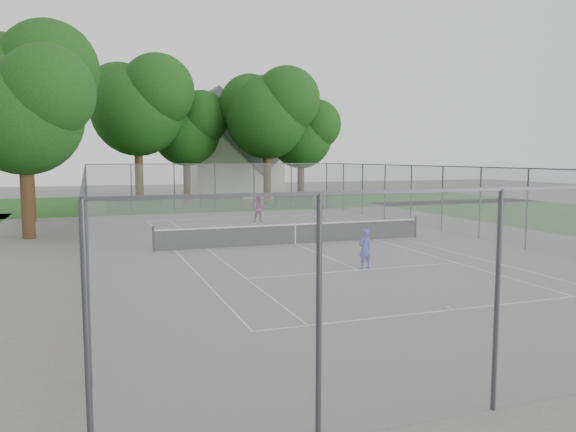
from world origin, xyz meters
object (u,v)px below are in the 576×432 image
object	(u,v)px
tennis_net	(295,233)
girl_player	(365,249)
woman_player	(259,209)
house	(234,154)

from	to	relation	value
tennis_net	girl_player	bearing A→B (deg)	-86.89
tennis_net	woman_player	world-z (taller)	woman_player
tennis_net	house	world-z (taller)	house
tennis_net	house	distance (m)	31.21
house	girl_player	bearing A→B (deg)	-97.04
woman_player	tennis_net	bearing A→B (deg)	-80.69
girl_player	woman_player	distance (m)	15.04
tennis_net	girl_player	size ratio (longest dim) A/B	8.93
house	woman_player	xyz separation A→B (m)	(-3.96, -21.79, -3.42)
house	girl_player	world-z (taller)	house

